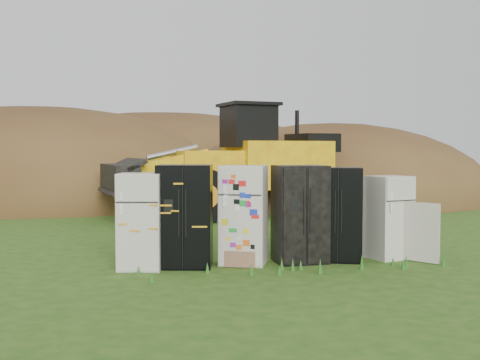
{
  "coord_description": "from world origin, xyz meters",
  "views": [
    {
      "loc": [
        -2.95,
        -10.64,
        2.12
      ],
      "look_at": [
        -0.2,
        2.0,
        1.44
      ],
      "focal_mm": 45.0,
      "sensor_mm": 36.0,
      "label": 1
    }
  ],
  "objects": [
    {
      "name": "ground",
      "position": [
        0.0,
        0.0,
        0.0
      ],
      "size": [
        120.0,
        120.0,
        0.0
      ],
      "primitive_type": "plane",
      "color": "#234B14",
      "rests_on": "ground"
    },
    {
      "name": "fridge_leftmost",
      "position": [
        -2.43,
        -0.04,
        0.84
      ],
      "size": [
        0.88,
        0.86,
        1.68
      ],
      "primitive_type": null,
      "rotation": [
        0.0,
        0.0,
        -0.22
      ],
      "color": "silver",
      "rests_on": "ground"
    },
    {
      "name": "fridge_black_side",
      "position": [
        -1.65,
        0.01,
        0.91
      ],
      "size": [
        1.1,
        0.95,
        1.83
      ],
      "primitive_type": null,
      "rotation": [
        0.0,
        0.0,
        -0.23
      ],
      "color": "black",
      "rests_on": "ground"
    },
    {
      "name": "fridge_sticker",
      "position": [
        -0.57,
        0.04,
        0.9
      ],
      "size": [
        1.03,
        0.99,
        1.8
      ],
      "primitive_type": null,
      "rotation": [
        0.0,
        0.0,
        -0.39
      ],
      "color": "silver",
      "rests_on": "ground"
    },
    {
      "name": "fridge_dark_mid",
      "position": [
        0.5,
        -0.02,
        0.9
      ],
      "size": [
        0.93,
        0.76,
        1.8
      ],
      "primitive_type": null,
      "rotation": [
        0.0,
        0.0,
        0.01
      ],
      "color": "black",
      "rests_on": "ground"
    },
    {
      "name": "fridge_black_right",
      "position": [
        1.25,
        -0.0,
        0.88
      ],
      "size": [
        1.09,
        1.0,
        1.76
      ],
      "primitive_type": null,
      "rotation": [
        0.0,
        0.0,
        -0.37
      ],
      "color": "black",
      "rests_on": "ground"
    },
    {
      "name": "fridge_open_door",
      "position": [
        2.29,
        -0.0,
        0.79
      ],
      "size": [
        0.86,
        0.83,
        1.59
      ],
      "primitive_type": null,
      "rotation": [
        0.0,
        0.0,
        0.26
      ],
      "color": "silver",
      "rests_on": "ground"
    },
    {
      "name": "wheel_loader",
      "position": [
        0.44,
        7.59,
        1.77
      ],
      "size": [
        7.71,
        4.19,
        3.53
      ],
      "primitive_type": null,
      "rotation": [
        0.0,
        0.0,
        0.18
      ],
      "color": "yellow",
      "rests_on": "ground"
    },
    {
      "name": "dirt_mound_right",
      "position": [
        5.73,
        11.87,
        0.0
      ],
      "size": [
        13.44,
        9.86,
        6.26
      ],
      "primitive_type": "ellipsoid",
      "color": "#442915",
      "rests_on": "ground"
    },
    {
      "name": "dirt_mound_left",
      "position": [
        -5.77,
        14.91,
        0.0
      ],
      "size": [
        17.78,
        13.33,
        7.63
      ],
      "primitive_type": "ellipsoid",
      "color": "#442915",
      "rests_on": "ground"
    },
    {
      "name": "dirt_mound_back",
      "position": [
        -0.47,
        17.26,
        0.0
      ],
      "size": [
        19.75,
        13.16,
        7.57
      ],
      "primitive_type": "ellipsoid",
      "color": "#442915",
      "rests_on": "ground"
    }
  ]
}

